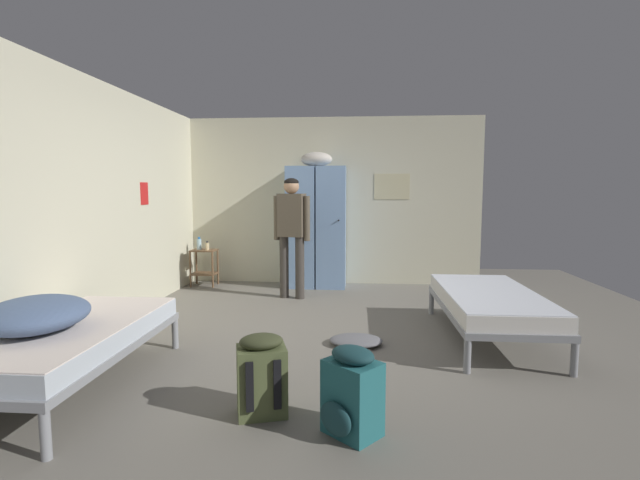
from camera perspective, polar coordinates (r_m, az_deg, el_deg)
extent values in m
plane|color=slate|center=(4.99, -0.24, -11.23)|extent=(8.43, 8.43, 0.00)
cube|color=beige|center=(7.43, 1.47, 4.77)|extent=(4.67, 0.06, 2.63)
cube|color=beige|center=(5.47, -25.16, 3.73)|extent=(0.06, 5.27, 2.63)
cube|color=beige|center=(7.40, 8.82, 6.50)|extent=(0.55, 0.01, 0.40)
cube|color=red|center=(6.27, -20.77, 5.36)|extent=(0.01, 0.20, 0.28)
cube|color=#7A9ECC|center=(7.18, -2.27, 1.59)|extent=(0.44, 0.52, 1.85)
cylinder|color=black|center=(6.88, -1.54, 2.45)|extent=(0.02, 0.03, 0.02)
cube|color=#7A9ECC|center=(7.14, 1.40, 1.57)|extent=(0.44, 0.52, 1.85)
cylinder|color=black|center=(6.85, 2.29, 2.43)|extent=(0.02, 0.03, 0.02)
ellipsoid|color=beige|center=(7.15, -0.44, 9.88)|extent=(0.48, 0.36, 0.22)
cylinder|color=brown|center=(7.43, -15.63, -3.53)|extent=(0.03, 0.03, 0.55)
cylinder|color=brown|center=(7.32, -13.05, -3.61)|extent=(0.03, 0.03, 0.55)
cylinder|color=brown|center=(7.68, -14.94, -3.20)|extent=(0.03, 0.03, 0.55)
cylinder|color=brown|center=(7.57, -12.44, -3.27)|extent=(0.03, 0.03, 0.55)
cube|color=brown|center=(7.51, -14.00, -4.02)|extent=(0.38, 0.30, 0.02)
cube|color=brown|center=(7.46, -14.07, -1.24)|extent=(0.38, 0.30, 0.02)
cylinder|color=gray|center=(3.17, -30.65, -19.95)|extent=(0.06, 0.06, 0.28)
cylinder|color=gray|center=(5.05, -26.40, -10.03)|extent=(0.06, 0.06, 0.28)
cylinder|color=gray|center=(4.68, -17.37, -10.92)|extent=(0.06, 0.06, 0.28)
cube|color=gray|center=(4.04, -28.11, -11.59)|extent=(0.90, 1.90, 0.06)
cube|color=silver|center=(4.01, -28.19, -10.22)|extent=(0.87, 1.84, 0.14)
cube|color=silver|center=(3.99, -28.24, -9.18)|extent=(0.86, 1.82, 0.01)
cylinder|color=gray|center=(6.00, 21.53, -7.31)|extent=(0.06, 0.06, 0.28)
cylinder|color=gray|center=(5.81, 13.52, -7.48)|extent=(0.06, 0.06, 0.28)
cylinder|color=gray|center=(4.34, 28.77, -12.74)|extent=(0.06, 0.06, 0.28)
cylinder|color=gray|center=(4.08, 17.64, -13.48)|extent=(0.06, 0.06, 0.28)
cube|color=gray|center=(4.99, 20.05, -7.93)|extent=(0.90, 1.90, 0.06)
cube|color=silver|center=(4.97, 20.09, -6.81)|extent=(0.87, 1.84, 0.14)
cube|color=silver|center=(4.95, 20.12, -5.96)|extent=(0.86, 1.82, 0.01)
ellipsoid|color=slate|center=(3.91, -31.56, -7.78)|extent=(0.69, 0.78, 0.24)
cylinder|color=#3D3833|center=(6.40, -2.49, -3.43)|extent=(0.13, 0.13, 0.86)
cylinder|color=#3D3833|center=(6.48, -4.42, -3.32)|extent=(0.13, 0.13, 0.86)
cube|color=brown|center=(6.36, -3.51, 3.06)|extent=(0.39, 0.28, 0.59)
cylinder|color=brown|center=(6.29, -1.62, 2.66)|extent=(0.08, 0.08, 0.61)
cylinder|color=brown|center=(6.44, -5.35, 2.71)|extent=(0.08, 0.08, 0.61)
sphere|color=tan|center=(6.35, -3.53, 6.61)|extent=(0.21, 0.21, 0.21)
ellipsoid|color=black|center=(6.35, -3.53, 7.08)|extent=(0.20, 0.20, 0.12)
cylinder|color=#B2DBEA|center=(7.49, -14.62, -0.52)|extent=(0.07, 0.07, 0.16)
cylinder|color=#2666B2|center=(7.48, -14.64, 0.24)|extent=(0.04, 0.04, 0.04)
cylinder|color=beige|center=(7.39, -13.67, -0.77)|extent=(0.06, 0.06, 0.11)
cylinder|color=black|center=(7.38, -13.69, -0.22)|extent=(0.03, 0.03, 0.03)
cube|color=#23666B|center=(2.99, 4.00, -18.76)|extent=(0.40, 0.39, 0.46)
ellipsoid|color=#193D42|center=(2.93, 1.91, -21.13)|extent=(0.23, 0.22, 0.20)
ellipsoid|color=#193D42|center=(2.89, 4.05, -13.89)|extent=(0.36, 0.35, 0.10)
cube|color=black|center=(3.13, 4.46, -17.15)|extent=(0.05, 0.05, 0.32)
cube|color=black|center=(3.02, 7.10, -18.02)|extent=(0.05, 0.05, 0.32)
cube|color=#566038|center=(3.24, -7.16, -16.79)|extent=(0.38, 0.32, 0.46)
ellipsoid|color=#383D23|center=(3.41, -7.38, -17.10)|extent=(0.25, 0.15, 0.20)
ellipsoid|color=#383D23|center=(3.14, -7.23, -12.25)|extent=(0.34, 0.29, 0.10)
cube|color=black|center=(3.11, -5.25, -17.27)|extent=(0.05, 0.04, 0.32)
cube|color=black|center=(3.10, -8.64, -17.43)|extent=(0.05, 0.04, 0.32)
ellipsoid|color=slate|center=(4.60, 4.45, -12.19)|extent=(0.51, 0.40, 0.09)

